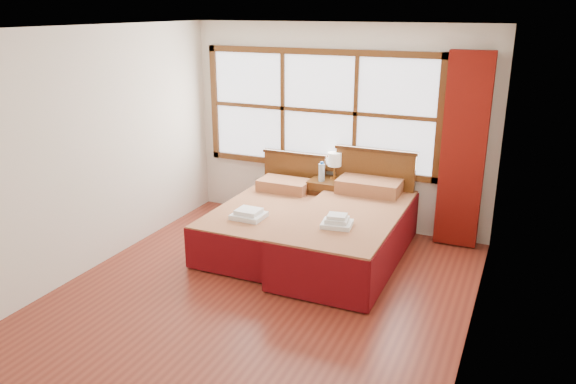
% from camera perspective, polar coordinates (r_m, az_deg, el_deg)
% --- Properties ---
extents(floor, '(4.50, 4.50, 0.00)m').
position_cam_1_polar(floor, '(5.78, -2.75, -10.39)').
color(floor, maroon).
rests_on(floor, ground).
extents(ceiling, '(4.50, 4.50, 0.00)m').
position_cam_1_polar(ceiling, '(5.07, -3.22, 16.33)').
color(ceiling, white).
rests_on(ceiling, wall_back).
extents(wall_back, '(4.00, 0.00, 4.00)m').
position_cam_1_polar(wall_back, '(7.30, 5.05, 6.60)').
color(wall_back, silver).
rests_on(wall_back, floor).
extents(wall_left, '(0.00, 4.50, 4.50)m').
position_cam_1_polar(wall_left, '(6.41, -19.19, 3.99)').
color(wall_left, silver).
rests_on(wall_left, floor).
extents(wall_right, '(0.00, 4.50, 4.50)m').
position_cam_1_polar(wall_right, '(4.76, 19.07, -0.75)').
color(wall_right, silver).
rests_on(wall_right, floor).
extents(window, '(3.16, 0.06, 1.56)m').
position_cam_1_polar(window, '(7.31, 3.12, 8.26)').
color(window, white).
rests_on(window, wall_back).
extents(curtain, '(0.50, 0.16, 2.30)m').
position_cam_1_polar(curtain, '(6.86, 17.39, 3.94)').
color(curtain, maroon).
rests_on(curtain, wall_back).
extents(bed_left, '(0.97, 1.99, 0.94)m').
position_cam_1_polar(bed_left, '(6.85, -2.44, -2.97)').
color(bed_left, '#3B1E0C').
rests_on(bed_left, floor).
extents(bed_right, '(1.12, 2.17, 1.09)m').
position_cam_1_polar(bed_right, '(6.46, 6.37, -4.02)').
color(bed_right, '#3B1E0C').
rests_on(bed_right, floor).
extents(nightstand, '(0.49, 0.49, 0.66)m').
position_cam_1_polar(nightstand, '(7.33, 4.20, -1.23)').
color(nightstand, '#593213').
rests_on(nightstand, floor).
extents(towels_left, '(0.36, 0.32, 0.10)m').
position_cam_1_polar(towels_left, '(6.35, -4.01, -2.27)').
color(towels_left, white).
rests_on(towels_left, bed_left).
extents(towels_right, '(0.35, 0.31, 0.13)m').
position_cam_1_polar(towels_right, '(5.90, 5.00, -3.01)').
color(towels_right, white).
rests_on(towels_right, bed_right).
extents(lamp, '(0.18, 0.18, 0.34)m').
position_cam_1_polar(lamp, '(7.23, 4.76, 3.24)').
color(lamp, '#C68B3F').
rests_on(lamp, nightstand).
extents(bottle_near, '(0.07, 0.07, 0.25)m').
position_cam_1_polar(bottle_near, '(7.15, 3.50, 2.02)').
color(bottle_near, '#ADCADF').
rests_on(bottle_near, nightstand).
extents(bottle_far, '(0.07, 0.07, 0.26)m').
position_cam_1_polar(bottle_far, '(7.13, 3.40, 2.01)').
color(bottle_far, '#ADCADF').
rests_on(bottle_far, nightstand).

